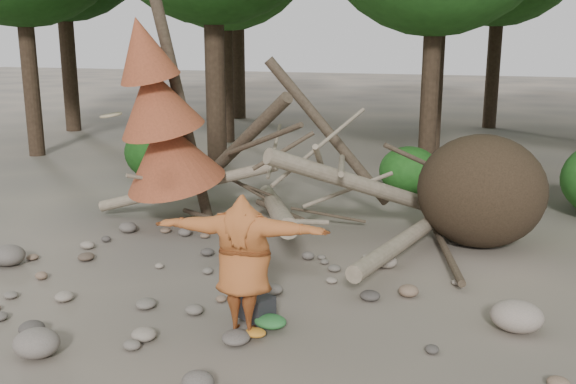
% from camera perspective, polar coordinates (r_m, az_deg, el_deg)
% --- Properties ---
extents(ground, '(120.00, 120.00, 0.00)m').
position_cam_1_polar(ground, '(8.43, -3.85, -11.54)').
color(ground, '#514C44').
rests_on(ground, ground).
extents(deadfall_pile, '(8.55, 5.24, 3.30)m').
position_cam_1_polar(deadfall_pile, '(11.58, 13.89, 0.04)').
color(deadfall_pile, '#332619').
rests_on(deadfall_pile, ground).
extents(dead_conifer, '(2.06, 2.16, 4.35)m').
position_cam_1_polar(dead_conifer, '(12.17, -11.18, 6.38)').
color(dead_conifer, '#4C3F30').
rests_on(dead_conifer, ground).
extents(bush_left, '(1.80, 1.80, 1.44)m').
position_cam_1_polar(bush_left, '(16.83, -11.31, 3.50)').
color(bush_left, '#184813').
rests_on(bush_left, ground).
extents(bush_mid, '(1.40, 1.40, 1.12)m').
position_cam_1_polar(bush_mid, '(15.26, 10.72, 1.90)').
color(bush_mid, '#215C1A').
rests_on(bush_mid, ground).
extents(frisbee_thrower, '(3.40, 1.18, 2.53)m').
position_cam_1_polar(frisbee_thrower, '(7.74, -4.02, -6.36)').
color(frisbee_thrower, '#A55325').
rests_on(frisbee_thrower, ground).
extents(backpack, '(0.56, 0.48, 0.31)m').
position_cam_1_polar(backpack, '(8.39, -2.95, -10.49)').
color(backpack, black).
rests_on(backpack, ground).
extents(cloth_green, '(0.41, 0.34, 0.15)m').
position_cam_1_polar(cloth_green, '(8.18, -1.57, -11.75)').
color(cloth_green, '#2A6A30').
rests_on(cloth_green, ground).
extents(cloth_orange, '(0.26, 0.22, 0.10)m').
position_cam_1_polar(cloth_orange, '(7.97, -2.91, -12.70)').
color(cloth_orange, '#BB7420').
rests_on(cloth_orange, ground).
extents(boulder_front_left, '(0.54, 0.49, 0.33)m').
position_cam_1_polar(boulder_front_left, '(8.08, -21.45, -12.39)').
color(boulder_front_left, slate).
rests_on(boulder_front_left, ground).
extents(boulder_mid_right, '(0.65, 0.59, 0.39)m').
position_cam_1_polar(boulder_mid_right, '(8.62, 19.67, -10.34)').
color(boulder_mid_right, gray).
rests_on(boulder_mid_right, ground).
extents(boulder_mid_left, '(0.56, 0.50, 0.33)m').
position_cam_1_polar(boulder_mid_left, '(11.30, -23.62, -5.17)').
color(boulder_mid_left, '#635C54').
rests_on(boulder_mid_left, ground).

